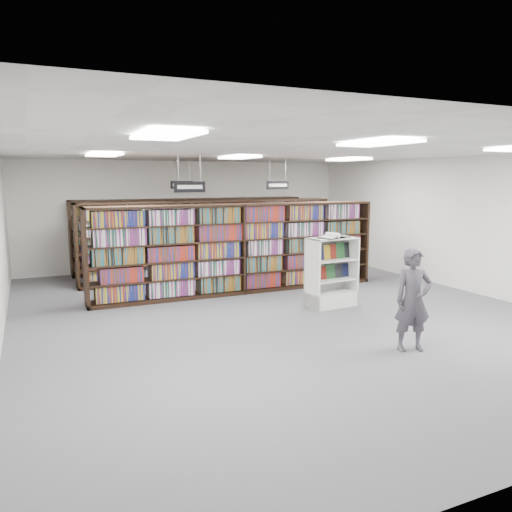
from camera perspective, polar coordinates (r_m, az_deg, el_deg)
name	(u,v)px	position (r m, az deg, el deg)	size (l,w,h in m)	color
floor	(278,312)	(10.16, 2.57, -6.44)	(12.00, 12.00, 0.00)	#57575C
ceiling	(279,151)	(9.82, 2.70, 11.89)	(10.00, 12.00, 0.10)	silver
wall_back	(189,214)	(15.42, -7.65, 4.73)	(10.00, 0.10, 3.20)	white
wall_right	(465,224)	(12.93, 22.79, 3.36)	(0.10, 12.00, 3.20)	white
bookshelf_row_near	(240,249)	(11.73, -1.86, 0.85)	(7.00, 0.60, 2.10)	black
bookshelf_row_mid	(211,239)	(13.58, -5.13, 1.90)	(7.00, 0.60, 2.10)	black
bookshelf_row_far	(192,233)	(15.18, -7.28, 2.59)	(7.00, 0.60, 2.10)	black
aisle_sign_left	(190,186)	(10.16, -7.58, 7.95)	(0.65, 0.02, 0.80)	#B2B2B7
aisle_sign_right	(278,184)	(13.16, 2.49, 8.18)	(0.65, 0.02, 0.80)	#B2B2B7
aisle_sign_center	(182,184)	(14.28, -8.48, 8.14)	(0.65, 0.02, 0.80)	#B2B2B7
troffer_front_left	(166,135)	(5.93, -10.25, 13.46)	(0.60, 1.20, 0.04)	white
troffer_front_center	(379,143)	(7.28, 13.84, 12.44)	(0.60, 1.20, 0.04)	white
troffer_back_left	(104,155)	(10.83, -17.00, 11.02)	(0.60, 1.20, 0.04)	white
troffer_back_center	(239,157)	(11.63, -1.91, 11.21)	(0.60, 1.20, 0.04)	white
troffer_back_right	(348,159)	(13.08, 10.52, 10.79)	(0.60, 1.20, 0.04)	white
endcap_display	(330,283)	(10.67, 8.50, -3.06)	(1.09, 0.61, 1.47)	white
open_book	(333,236)	(10.42, 8.83, 2.23)	(0.74, 0.55, 0.13)	black
shopper	(413,300)	(8.13, 17.50, -4.83)	(0.59, 0.39, 1.61)	#4D4852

